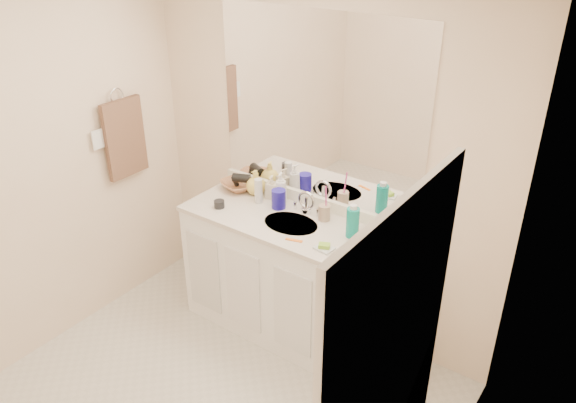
{
  "coord_description": "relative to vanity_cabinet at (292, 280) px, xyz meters",
  "views": [
    {
      "loc": [
        1.79,
        -1.53,
        2.66
      ],
      "look_at": [
        0.0,
        0.97,
        1.05
      ],
      "focal_mm": 35.0,
      "sensor_mm": 36.0,
      "label": 1
    }
  ],
  "objects": [
    {
      "name": "toothbrush",
      "position": [
        0.16,
        0.15,
        0.6
      ],
      "size": [
        0.02,
        0.04,
        0.19
      ],
      "primitive_type": "cylinder",
      "rotation": [
        0.14,
        0.0,
        0.31
      ],
      "color": "#E23B96",
      "rests_on": "tan_cup"
    },
    {
      "name": "orange_comb",
      "position": [
        0.14,
        -0.18,
        0.46
      ],
      "size": [
        0.11,
        0.05,
        0.0
      ],
      "primitive_type": "cube",
      "rotation": [
        0.0,
        0.0,
        0.27
      ],
      "color": "orange",
      "rests_on": "countertop"
    },
    {
      "name": "wall_right",
      "position": [
        1.3,
        -1.02,
        0.77
      ],
      "size": [
        0.02,
        2.6,
        2.4
      ],
      "primitive_type": "cube",
      "color": "#FBE1C4",
      "rests_on": "floor"
    },
    {
      "name": "faucet",
      "position": [
        0.0,
        0.16,
        0.51
      ],
      "size": [
        0.02,
        0.02,
        0.11
      ],
      "primitive_type": "cylinder",
      "color": "silver",
      "rests_on": "countertop"
    },
    {
      "name": "blue_mug",
      "position": [
        -0.19,
        0.11,
        0.52
      ],
      "size": [
        0.13,
        0.13,
        0.13
      ],
      "primitive_type": "cylinder",
      "rotation": [
        0.0,
        0.0,
        0.42
      ],
      "color": "#1F17A1",
      "rests_on": "countertop"
    },
    {
      "name": "mouthwash_bottle",
      "position": [
        0.4,
        0.07,
        0.55
      ],
      "size": [
        0.09,
        0.09,
        0.19
      ],
      "primitive_type": "cylinder",
      "rotation": [
        0.0,
        0.0,
        -0.09
      ],
      "color": "#0B8A80",
      "rests_on": "countertop"
    },
    {
      "name": "hair_dryer",
      "position": [
        -0.57,
        0.17,
        0.54
      ],
      "size": [
        0.14,
        0.11,
        0.06
      ],
      "primitive_type": "cylinder",
      "rotation": [
        0.0,
        1.57,
        0.43
      ],
      "color": "black",
      "rests_on": "wicker_basket"
    },
    {
      "name": "extra_white_bottle",
      "position": [
        -0.35,
        0.09,
        0.54
      ],
      "size": [
        0.07,
        0.07,
        0.17
      ],
      "primitive_type": "cylinder",
      "rotation": [
        0.0,
        0.0,
        -0.38
      ],
      "color": "silver",
      "rests_on": "countertop"
    },
    {
      "name": "tan_cup",
      "position": [
        0.15,
        0.15,
        0.51
      ],
      "size": [
        0.1,
        0.1,
        0.1
      ],
      "primitive_type": "cylinder",
      "rotation": [
        0.0,
        0.0,
        -0.31
      ],
      "color": "tan",
      "rests_on": "countertop"
    },
    {
      "name": "mirror",
      "position": [
        0.0,
        0.27,
        1.14
      ],
      "size": [
        1.48,
        0.01,
        1.2
      ],
      "primitive_type": "cube",
      "color": "white",
      "rests_on": "wall_back"
    },
    {
      "name": "soap_dish",
      "position": [
        0.34,
        -0.16,
        0.46
      ],
      "size": [
        0.12,
        0.1,
        0.01
      ],
      "primitive_type": "cube",
      "rotation": [
        0.0,
        0.0,
        -0.13
      ],
      "color": "silver",
      "rests_on": "countertop"
    },
    {
      "name": "hand_towel",
      "position": [
        -1.25,
        -0.25,
        0.82
      ],
      "size": [
        0.04,
        0.32,
        0.55
      ],
      "primitive_type": "cube",
      "color": "#463125",
      "rests_on": "towel_ring"
    },
    {
      "name": "towel_ring",
      "position": [
        -1.27,
        -0.25,
        1.12
      ],
      "size": [
        0.01,
        0.11,
        0.11
      ],
      "primitive_type": "torus",
      "rotation": [
        0.0,
        1.57,
        0.0
      ],
      "color": "silver",
      "rests_on": "wall_left"
    },
    {
      "name": "soap_bottle_cream",
      "position": [
        -0.32,
        0.2,
        0.54
      ],
      "size": [
        0.1,
        0.1,
        0.17
      ],
      "primitive_type": "imported",
      "rotation": [
        0.0,
        0.0,
        0.36
      ],
      "color": "beige",
      "rests_on": "countertop"
    },
    {
      "name": "switch_plate",
      "position": [
        -1.27,
        -0.45,
        0.88
      ],
      "size": [
        0.01,
        0.08,
        0.13
      ],
      "primitive_type": "cube",
      "color": "white",
      "rests_on": "wall_left"
    },
    {
      "name": "dark_jar",
      "position": [
        -0.52,
        -0.12,
        0.48
      ],
      "size": [
        0.07,
        0.07,
        0.05
      ],
      "primitive_type": "cylinder",
      "rotation": [
        0.0,
        0.0,
        -0.04
      ],
      "color": "black",
      "rests_on": "countertop"
    },
    {
      "name": "soap_bottle_white",
      "position": [
        -0.23,
        0.18,
        0.56
      ],
      "size": [
        0.11,
        0.11,
        0.22
      ],
      "primitive_type": "imported",
      "rotation": [
        0.0,
        0.0,
        0.37
      ],
      "color": "white",
      "rests_on": "countertop"
    },
    {
      "name": "soap_bottle_yellow",
      "position": [
        -0.44,
        0.18,
        0.54
      ],
      "size": [
        0.17,
        0.17,
        0.18
      ],
      "primitive_type": "imported",
      "rotation": [
        0.0,
        0.0,
        -0.26
      ],
      "color": "#EED45C",
      "rests_on": "countertop"
    },
    {
      "name": "vanity_cabinet",
      "position": [
        0.0,
        0.0,
        0.0
      ],
      "size": [
        1.5,
        0.55,
        0.85
      ],
      "primitive_type": "cube",
      "color": "white",
      "rests_on": "floor"
    },
    {
      "name": "wall_back",
      "position": [
        0.0,
        0.28,
        0.77
      ],
      "size": [
        2.6,
        0.02,
        2.4
      ],
      "primitive_type": "cube",
      "color": "#FBE1C4",
      "rests_on": "floor"
    },
    {
      "name": "wicker_basket",
      "position": [
        -0.59,
        0.17,
        0.49
      ],
      "size": [
        0.32,
        0.32,
        0.06
      ],
      "primitive_type": "imported",
      "rotation": [
        0.0,
        0.0,
        -0.34
      ],
      "color": "#A46642",
      "rests_on": "countertop"
    },
    {
      "name": "countertop",
      "position": [
        0.0,
        0.0,
        0.44
      ],
      "size": [
        1.52,
        0.57,
        0.03
      ],
      "primitive_type": "cube",
      "color": "beige",
      "rests_on": "vanity_cabinet"
    },
    {
      "name": "sink_basin",
      "position": [
        0.0,
        -0.02,
        0.44
      ],
      "size": [
        0.37,
        0.37,
        0.02
      ],
      "primitive_type": "cylinder",
      "color": "beige",
      "rests_on": "countertop"
    },
    {
      "name": "green_soap",
      "position": [
        0.34,
        -0.16,
        0.48
      ],
      "size": [
        0.08,
        0.07,
        0.02
      ],
      "primitive_type": "cube",
      "rotation": [
        0.0,
        0.0,
        0.43
      ],
      "color": "#87C430",
      "rests_on": "soap_dish"
    },
    {
      "name": "backsplash",
      "position": [
        0.0,
        0.26,
        0.5
      ],
      "size": [
        1.52,
        0.03,
        0.08
      ],
      "primitive_type": "cube",
      "color": "white",
      "rests_on": "countertop"
    },
    {
      "name": "wall_left",
      "position": [
        -1.3,
        -1.02,
        0.77
      ],
      "size": [
        0.02,
        2.6,
        2.4
      ],
      "primitive_type": "cube",
      "color": "#FBE1C4",
      "rests_on": "floor"
    },
    {
      "name": "clear_pump_bottle",
      "position": [
        0.6,
        0.18,
        0.54
      ],
      "size": [
        0.07,
        0.07,
        0.17
      ],
      "primitive_type": "cylinder",
      "rotation": [
        0.0,
        0.0,
        -0.1
      ],
      "color": "silver",
      "rests_on": "countertop"
    }
  ]
}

